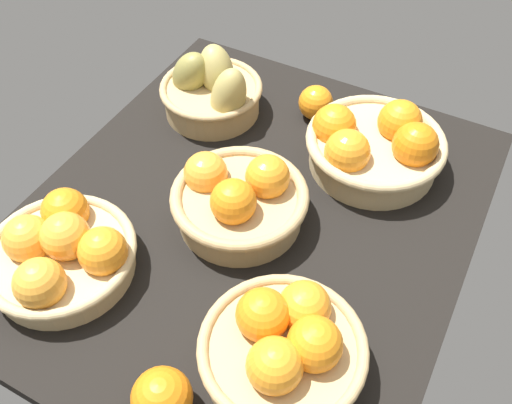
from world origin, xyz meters
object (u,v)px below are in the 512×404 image
object	(u,v)px
basket_near_right	(374,145)
basket_far_right_pears	(212,91)
loose_orange_back_gap	(162,398)
loose_orange_front_gap	(316,103)
basket_far_left	(61,252)
basket_center	(239,199)
basket_near_left	(284,347)

from	to	relation	value
basket_near_right	basket_far_right_pears	world-z (taller)	basket_far_right_pears
loose_orange_back_gap	loose_orange_front_gap	bearing A→B (deg)	6.47
basket_near_right	basket_far_left	size ratio (longest dim) A/B	1.07
loose_orange_front_gap	loose_orange_back_gap	bearing A→B (deg)	-173.53
basket_far_right_pears	loose_orange_front_gap	xyz separation A→B (cm)	(8.20, -18.70, -1.52)
basket_center	basket_far_right_pears	bearing A→B (deg)	39.69
basket_near_right	basket_near_left	world-z (taller)	basket_near_right
basket_far_right_pears	loose_orange_front_gap	size ratio (longest dim) A/B	3.08
basket_center	basket_far_left	world-z (taller)	basket_center
basket_near_right	loose_orange_front_gap	size ratio (longest dim) A/B	3.67
basket_near_left	basket_center	distance (cm)	27.48
loose_orange_back_gap	basket_near_right	bearing A→B (deg)	-7.65
basket_far_right_pears	basket_near_right	bearing A→B (deg)	-89.27
basket_near_left	loose_orange_front_gap	distance (cm)	53.75
basket_near_right	loose_orange_front_gap	distance (cm)	16.74
basket_far_left	loose_orange_back_gap	distance (cm)	28.71
basket_far_right_pears	basket_far_left	size ratio (longest dim) A/B	0.89
basket_far_right_pears	basket_center	bearing A→B (deg)	-140.31
basket_far_right_pears	loose_orange_front_gap	world-z (taller)	basket_far_right_pears
basket_far_left	loose_orange_back_gap	world-z (taller)	basket_far_left
basket_center	loose_orange_back_gap	size ratio (longest dim) A/B	2.87
loose_orange_front_gap	basket_near_left	bearing A→B (deg)	-160.49
basket_near_left	basket_far_left	xyz separation A→B (cm)	(-1.57, 37.00, -0.54)
loose_orange_front_gap	basket_center	bearing A→B (deg)	179.18
basket_near_left	basket_far_right_pears	size ratio (longest dim) A/B	1.08
basket_near_left	basket_center	bearing A→B (deg)	41.98
basket_center	loose_orange_back_gap	xyz separation A→B (cm)	(-33.54, -7.67, -0.67)
basket_center	loose_orange_back_gap	bearing A→B (deg)	-167.12
loose_orange_back_gap	basket_near_left	bearing A→B (deg)	-39.25
basket_center	loose_orange_front_gap	world-z (taller)	basket_center
basket_near_left	basket_center	size ratio (longest dim) A/B	1.00
basket_near_right	basket_far_left	world-z (taller)	basket_near_right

